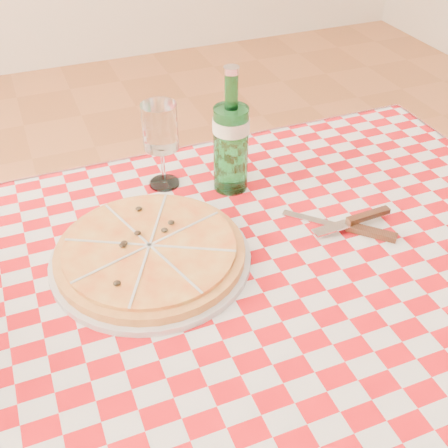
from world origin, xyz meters
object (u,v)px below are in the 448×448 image
(dining_table, at_px, (245,304))
(water_bottle, at_px, (231,131))
(wine_glass, at_px, (162,146))
(pizza_plate, at_px, (150,251))

(dining_table, xyz_separation_m, water_bottle, (0.07, 0.25, 0.23))
(wine_glass, bearing_deg, pizza_plate, -112.55)
(pizza_plate, bearing_deg, water_bottle, 36.89)
(pizza_plate, xyz_separation_m, water_bottle, (0.23, 0.17, 0.11))
(dining_table, bearing_deg, pizza_plate, 153.44)
(pizza_plate, distance_m, wine_glass, 0.26)
(dining_table, relative_size, water_bottle, 4.42)
(pizza_plate, relative_size, water_bottle, 1.35)
(water_bottle, bearing_deg, wine_glass, 153.74)
(water_bottle, height_order, wine_glass, water_bottle)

